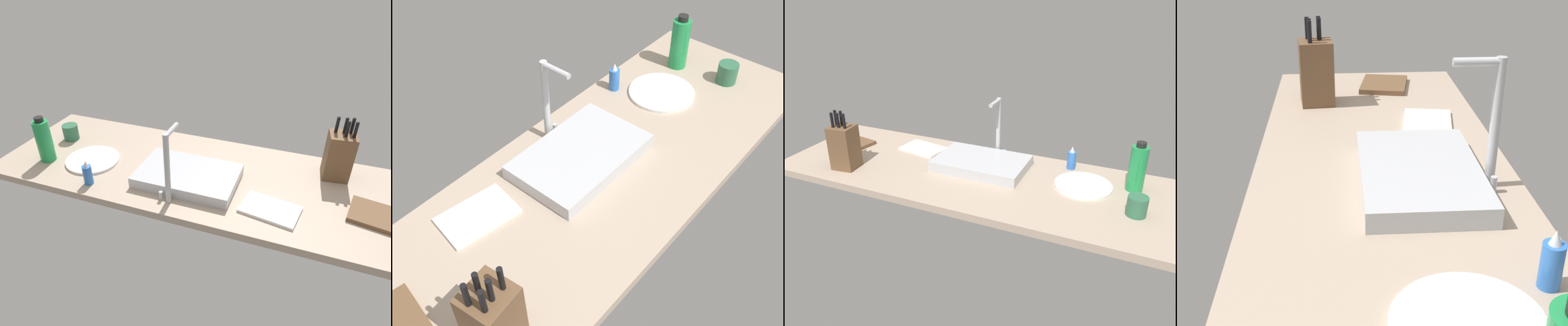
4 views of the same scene
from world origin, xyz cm
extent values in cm
cube|color=tan|center=(0.00, 0.00, 1.75)|extent=(192.32, 66.70, 3.50)
cube|color=#B7BABF|center=(1.65, 8.01, 6.02)|extent=(44.33, 28.59, 5.03)
cylinder|color=#B7BABF|center=(3.70, 24.75, 19.22)|extent=(2.40, 2.40, 31.45)
cylinder|color=#B7BABF|center=(3.70, 19.38, 33.95)|extent=(2.00, 10.74, 2.00)
cylinder|color=#B7BABF|center=(7.20, 24.75, 5.50)|extent=(1.60, 1.60, 4.00)
cube|color=brown|center=(-59.95, -18.24, 14.22)|extent=(12.44, 12.17, 21.45)
cylinder|color=black|center=(-62.69, -20.80, 28.51)|extent=(1.55, 1.55, 7.13)
cylinder|color=black|center=(-63.93, -17.04, 28.51)|extent=(1.55, 1.55, 7.13)
cylinder|color=black|center=(-59.96, -20.00, 28.51)|extent=(1.55, 1.55, 7.13)
cylinder|color=black|center=(-60.71, -16.77, 28.51)|extent=(1.55, 1.55, 7.13)
cylinder|color=black|center=(-56.52, -19.71, 28.51)|extent=(1.55, 1.55, 7.13)
cube|color=brown|center=(-76.78, 6.06, 4.40)|extent=(23.07, 19.64, 1.80)
cylinder|color=blue|center=(42.33, 25.18, 7.94)|extent=(4.13, 4.13, 8.87)
cone|color=silver|center=(42.33, 25.18, 13.77)|extent=(2.27, 2.27, 2.80)
cylinder|color=#1E8E47|center=(72.86, 15.08, 13.82)|extent=(7.48, 7.48, 20.64)
cylinder|color=black|center=(72.86, 15.08, 25.24)|extent=(4.12, 4.12, 2.20)
cylinder|color=white|center=(51.64, 8.70, 4.10)|extent=(25.85, 25.85, 1.20)
cube|color=white|center=(-36.82, 16.15, 4.10)|extent=(24.75, 18.05, 1.20)
cylinder|color=#2D6647|center=(75.45, -6.65, 7.63)|extent=(8.10, 8.10, 8.26)
camera|label=1|loc=(-45.92, 127.27, 94.58)|focal=31.96mm
camera|label=2|loc=(-90.05, -71.73, 119.03)|focal=45.55mm
camera|label=3|loc=(74.53, -158.18, 91.26)|focal=37.27mm
camera|label=4|loc=(116.84, -10.90, 64.10)|focal=49.37mm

